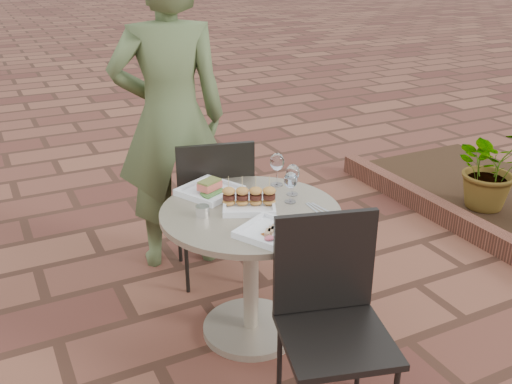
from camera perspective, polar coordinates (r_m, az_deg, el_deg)
name	(u,v)px	position (r m, az deg, el deg)	size (l,w,h in m)	color
ground	(301,320)	(3.29, 4.48, -12.63)	(60.00, 60.00, 0.00)	brown
cafe_table	(251,253)	(2.93, -0.53, -6.14)	(0.90, 0.90, 0.73)	gray
chair_far	(214,200)	(3.38, -4.24, -0.78)	(0.53, 0.53, 0.93)	black
chair_near	(330,306)	(2.44, 7.45, -11.24)	(0.54, 0.54, 0.93)	black
diner	(170,119)	(3.52, -8.56, 7.22)	(0.70, 0.46, 1.93)	#495830
plate_salmon	(210,190)	(3.01, -4.63, 0.22)	(0.36, 0.36, 0.08)	white
plate_sliders	(249,200)	(2.83, -0.70, -0.77)	(0.34, 0.34, 0.17)	white
plate_tuna	(271,231)	(2.58, 1.52, -3.97)	(0.35, 0.35, 0.03)	white
wine_glass_right	(291,181)	(2.87, 3.49, 1.10)	(0.07, 0.07, 0.16)	white
wine_glass_mid	(277,163)	(3.07, 2.13, 2.95)	(0.08, 0.08, 0.18)	white
wine_glass_far	(293,173)	(2.95, 3.69, 1.87)	(0.07, 0.07, 0.17)	white
steel_ramekin	(203,211)	(2.76, -5.36, -1.89)	(0.07, 0.07, 0.05)	silver
cutlery_set	(318,209)	(2.84, 6.18, -1.69)	(0.08, 0.17, 0.00)	silver
planter_curb	(472,228)	(4.37, 20.79, -3.42)	(0.12, 3.00, 0.15)	brown
potted_plant_a	(492,167)	(4.69, 22.54, 2.32)	(0.59, 0.51, 0.65)	#33662D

